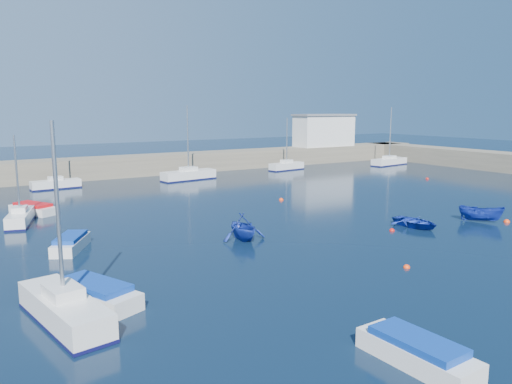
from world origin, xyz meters
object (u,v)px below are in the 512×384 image
sailboat_3 (20,217)px  dinghy_left (243,227)px  motorboat_1 (71,243)px  dinghy_right (481,214)px  motorboat_0 (95,293)px  sailboat_5 (56,184)px  motorboat_2 (33,209)px  motorboat_3 (417,352)px  sailboat_7 (287,166)px  sailboat_1 (64,308)px  sailboat_8 (389,161)px  sailboat_6 (189,175)px  harbor_office (324,131)px  dinghy_center (415,222)px

sailboat_3 → dinghy_left: size_ratio=1.99×
motorboat_1 → dinghy_right: dinghy_right is taller
motorboat_0 → dinghy_left: bearing=5.4°
sailboat_5 → motorboat_2: size_ratio=1.50×
motorboat_1 → sailboat_3: bearing=129.8°
sailboat_3 → motorboat_3: 32.05m
sailboat_5 → sailboat_7: size_ratio=0.93×
sailboat_1 → sailboat_8: sailboat_8 is taller
motorboat_3 → sailboat_6: bearing=72.6°
sailboat_3 → dinghy_right: 35.97m
sailboat_3 → dinghy_right: (31.02, -18.20, 0.10)m
harbor_office → sailboat_1: sailboat_1 is taller
sailboat_8 → motorboat_0: (-53.75, -33.19, -0.09)m
sailboat_3 → dinghy_left: 17.94m
sailboat_1 → dinghy_right: sailboat_1 is taller
motorboat_0 → motorboat_2: bearing=65.5°
sailboat_8 → harbor_office: bearing=22.6°
sailboat_6 → motorboat_3: 47.63m
sailboat_3 → motorboat_0: bearing=-72.1°
sailboat_5 → sailboat_7: sailboat_7 is taller
sailboat_1 → motorboat_2: size_ratio=1.80×
harbor_office → dinghy_left: size_ratio=2.91×
sailboat_1 → motorboat_2: 24.50m
motorboat_1 → motorboat_3: (7.24, -21.24, 0.03)m
sailboat_6 → sailboat_8: 33.68m
dinghy_left → sailboat_5: bearing=107.7°
motorboat_0 → dinghy_left: (11.44, 6.22, 0.40)m
sailboat_1 → motorboat_0: size_ratio=1.66×
sailboat_1 → dinghy_right: (31.75, 2.51, 0.00)m
sailboat_7 → dinghy_center: bearing=152.1°
sailboat_3 → motorboat_1: bearing=-63.9°
motorboat_0 → motorboat_1: motorboat_0 is taller
sailboat_6 → dinghy_right: bearing=-171.1°
dinghy_center → dinghy_right: (5.79, -1.50, 0.27)m
sailboat_5 → dinghy_right: 43.19m
motorboat_2 → dinghy_center: (23.81, -20.40, -0.05)m
dinghy_center → motorboat_1: bearing=159.3°
sailboat_1 → dinghy_left: size_ratio=2.44×
sailboat_3 → dinghy_center: (25.23, -16.70, -0.17)m
dinghy_right → dinghy_center: bearing=135.2°
motorboat_2 → sailboat_6: bearing=2.4°
sailboat_6 → dinghy_center: bearing=179.8°
sailboat_1 → motorboat_2: (2.14, 24.41, -0.22)m
motorboat_2 → motorboat_3: motorboat_3 is taller
sailboat_3 → sailboat_7: 40.99m
motorboat_0 → dinghy_right: 30.16m
motorboat_1 → sailboat_8: bearing=53.0°
motorboat_2 → dinghy_right: bearing=-64.9°
sailboat_1 → sailboat_6: (21.70, 36.07, 0.00)m
sailboat_6 → sailboat_7: (16.23, 1.84, -0.05)m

